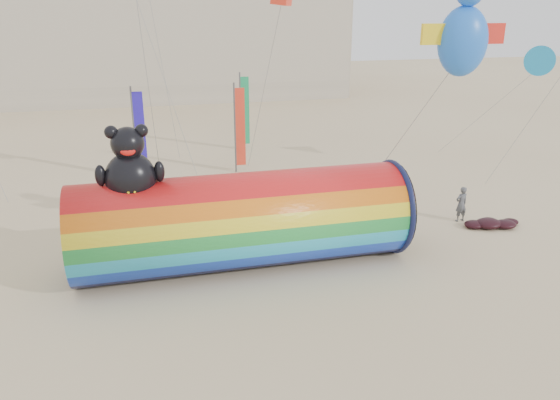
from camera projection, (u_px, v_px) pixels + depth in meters
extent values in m
plane|color=#CCB58C|center=(277.00, 278.00, 19.52)|extent=(160.00, 160.00, 0.00)
cylinder|color=red|center=(243.00, 220.00, 19.99)|extent=(12.10, 3.53, 3.53)
torus|color=#0F1438|center=(391.00, 206.00, 21.42)|extent=(0.24, 3.70, 3.70)
cylinder|color=black|center=(395.00, 206.00, 21.45)|extent=(0.06, 3.49, 3.49)
ellipsoid|color=black|center=(131.00, 178.00, 18.44)|extent=(1.72, 1.54, 1.81)
ellipsoid|color=#EFF81A|center=(131.00, 186.00, 17.96)|extent=(0.89, 0.39, 0.78)
sphere|color=black|center=(127.00, 143.00, 18.04)|extent=(1.11, 1.11, 1.11)
sphere|color=black|center=(111.00, 132.00, 17.79)|extent=(0.44, 0.44, 0.44)
sphere|color=black|center=(141.00, 131.00, 18.02)|extent=(0.44, 0.44, 0.44)
ellipsoid|color=red|center=(128.00, 151.00, 17.67)|extent=(0.49, 0.18, 0.31)
ellipsoid|color=black|center=(100.00, 176.00, 18.05)|extent=(0.36, 0.36, 0.73)
ellipsoid|color=black|center=(159.00, 171.00, 18.51)|extent=(0.36, 0.36, 0.73)
imported|color=#4C4E53|center=(461.00, 204.00, 24.49)|extent=(0.64, 0.47, 1.63)
ellipsoid|color=black|center=(488.00, 223.00, 23.92)|extent=(1.17, 0.99, 0.41)
ellipsoid|color=black|center=(505.00, 224.00, 23.92)|extent=(0.99, 0.84, 0.34)
ellipsoid|color=black|center=(474.00, 224.00, 23.93)|extent=(0.91, 0.77, 0.32)
ellipsoid|color=black|center=(489.00, 221.00, 24.38)|extent=(0.78, 0.66, 0.27)
ellipsoid|color=black|center=(510.00, 222.00, 24.33)|extent=(0.73, 0.62, 0.25)
cylinder|color=#59595E|center=(134.00, 134.00, 29.97)|extent=(0.10, 0.10, 5.20)
cube|color=#2617B0|center=(140.00, 133.00, 30.03)|extent=(0.56, 0.06, 4.50)
cylinder|color=#59595E|center=(235.00, 128.00, 31.36)|extent=(0.10, 0.10, 5.20)
cube|color=red|center=(240.00, 127.00, 31.42)|extent=(0.56, 0.06, 4.50)
cylinder|color=#59595E|center=(241.00, 112.00, 36.42)|extent=(0.10, 0.10, 5.20)
cube|color=#169053|center=(245.00, 111.00, 36.48)|extent=(0.56, 0.06, 4.50)
ellipsoid|color=blue|center=(463.00, 41.00, 16.37)|extent=(1.56, 1.21, 2.08)
cone|color=#1C9BE1|center=(541.00, 60.00, 29.40)|extent=(1.58, 1.58, 1.42)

